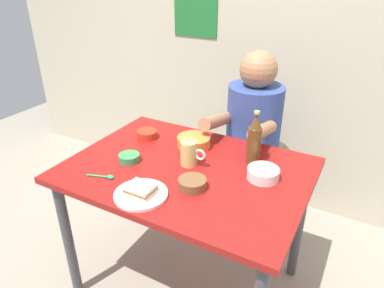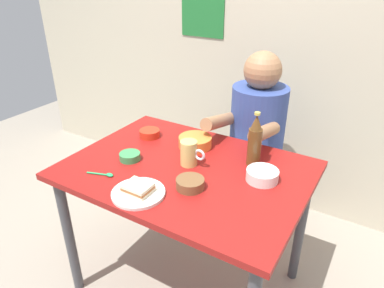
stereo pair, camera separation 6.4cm
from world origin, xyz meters
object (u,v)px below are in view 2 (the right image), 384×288
plate_orange (138,193)px  condiment_bowl_brown (190,183)px  stool (252,181)px  person_seated (257,121)px  dining_table (187,184)px  beer_bottle (255,141)px  sandwich (138,188)px  beer_mug (189,153)px

plate_orange → condiment_bowl_brown: condiment_bowl_brown is taller
stool → person_seated: size_ratio=0.63×
stool → person_seated: bearing=-90.0°
dining_table → beer_bottle: bearing=37.0°
sandwich → beer_bottle: beer_bottle is taller
stool → beer_bottle: beer_bottle is taller
plate_orange → dining_table: bearing=79.3°
beer_mug → beer_bottle: (0.25, 0.16, 0.06)m
dining_table → stool: dining_table is taller
sandwich → stool: bearing=80.4°
beer_mug → plate_orange: bearing=-99.1°
condiment_bowl_brown → plate_orange: bearing=-135.6°
plate_orange → condiment_bowl_brown: size_ratio=1.83×
sandwich → beer_bottle: bearing=57.2°
dining_table → sandwich: 0.32m
person_seated → stool: bearing=90.0°
person_seated → beer_mug: bearing=-100.0°
person_seated → sandwich: person_seated is taller
stool → condiment_bowl_brown: size_ratio=3.75×
person_seated → beer_mug: (-0.10, -0.59, 0.03)m
beer_mug → sandwich: bearing=-99.1°
stool → plate_orange: 1.01m
dining_table → condiment_bowl_brown: condiment_bowl_brown is taller
condiment_bowl_brown → stool: bearing=90.1°
dining_table → plate_orange: (-0.05, -0.28, 0.10)m
dining_table → plate_orange: size_ratio=5.00×
beer_bottle → stool: bearing=108.9°
dining_table → condiment_bowl_brown: 0.20m
stool → beer_bottle: 0.69m
sandwich → beer_bottle: (0.30, 0.47, 0.09)m
stool → condiment_bowl_brown: 0.87m
stool → beer_bottle: (0.15, -0.44, 0.51)m
dining_table → person_seated: size_ratio=1.53×
stool → beer_bottle: size_ratio=1.72×
plate_orange → beer_bottle: (0.30, 0.47, 0.11)m
person_seated → plate_orange: person_seated is taller
beer_mug → beer_bottle: size_ratio=0.48×
beer_mug → dining_table: bearing=-83.8°
stool → sandwich: 1.02m
sandwich → plate_orange: bearing=0.0°
sandwich → beer_mug: beer_mug is taller
stool → beer_mug: bearing=-99.8°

